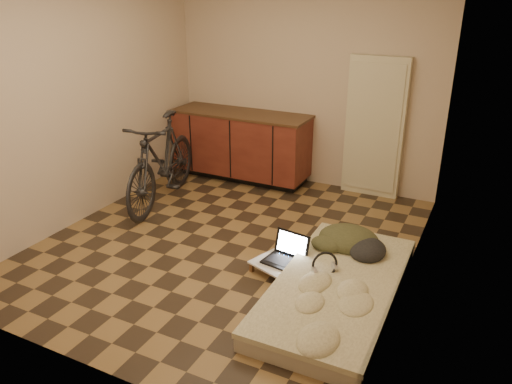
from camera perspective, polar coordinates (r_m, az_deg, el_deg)
The scene contains 10 objects.
room_shell at distance 4.68m, azimuth -3.52°, elevation 8.39°, with size 3.50×4.00×2.60m.
cabinets at distance 6.69m, azimuth -1.69°, elevation 5.39°, with size 1.84×0.62×0.91m.
appliance_panel at distance 6.22m, azimuth 13.40°, elevation 7.13°, with size 0.70×0.10×1.70m, color beige.
bicycle at distance 5.97m, azimuth -10.77°, elevation 4.01°, with size 0.53×1.80×1.17m, color black.
futon at distance 4.32m, azimuth 9.24°, elevation -10.87°, with size 0.97×1.98×0.17m.
clothing_pile at distance 4.75m, azimuth 11.05°, elevation -4.82°, with size 0.61×0.51×0.24m, color #383A22, non-canonical shape.
headphones at distance 4.32m, azimuth 7.87°, elevation -8.12°, with size 0.25×0.23×0.17m, color black, non-canonical shape.
lap_desk at distance 4.55m, azimuth 3.66°, elevation -8.61°, with size 0.74×0.60×0.11m.
laptop at distance 4.60m, azimuth 3.47°, elevation -7.26°, with size 0.39×0.36×0.24m.
mouse at distance 4.41m, azimuth 5.29°, elevation -9.31°, with size 0.06×0.10×0.04m, color white.
Camera 1 is at (2.27, -3.93, 2.44)m, focal length 35.00 mm.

